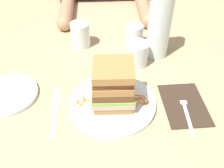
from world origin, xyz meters
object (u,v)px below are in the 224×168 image
main_plate (113,103)px  empty_tumbler_1 (80,35)px  empty_tumbler_0 (134,35)px  fork (186,109)px  sandwich (113,85)px  water_bottle (160,21)px  side_plate (7,95)px  knife (55,111)px  napkin_dark (184,104)px  juice_glass (137,55)px

main_plate → empty_tumbler_1: empty_tumbler_1 is taller
main_plate → empty_tumbler_0: size_ratio=3.17×
fork → empty_tumbler_1: 0.47m
fork → empty_tumbler_0: empty_tumbler_0 is taller
sandwich → water_bottle: 0.31m
sandwich → side_plate: size_ratio=0.73×
sandwich → knife: size_ratio=0.66×
napkin_dark → side_plate: side_plate is taller
sandwich → knife: sandwich is taller
knife → empty_tumbler_0: size_ratio=2.53×
napkin_dark → fork: fork is taller
knife → fork: bearing=-2.5°
napkin_dark → side_plate: size_ratio=0.97×
empty_tumbler_0 → fork: bearing=-73.2°
main_plate → napkin_dark: main_plate is taller
water_bottle → side_plate: water_bottle is taller
empty_tumbler_1 → juice_glass: bearing=-33.0°
empty_tumbler_1 → main_plate: bearing=-72.5°
juice_glass → fork: bearing=-63.9°
fork → main_plate: bearing=170.3°
napkin_dark → water_bottle: bearing=98.0°
sandwich → juice_glass: sandwich is taller
main_plate → napkin_dark: bearing=-3.6°
sandwich → empty_tumbler_1: size_ratio=1.43×
main_plate → water_bottle: 0.33m
empty_tumbler_0 → empty_tumbler_1: empty_tumbler_1 is taller
water_bottle → empty_tumbler_1: size_ratio=3.22×
sandwich → water_bottle: size_ratio=0.44×
sandwich → napkin_dark: size_ratio=0.75×
knife → water_bottle: bearing=38.0°
main_plate → napkin_dark: (0.21, -0.01, -0.01)m
main_plate → sandwich: size_ratio=1.88×
juice_glass → water_bottle: size_ratio=0.28×
side_plate → napkin_dark: bearing=-7.3°
juice_glass → empty_tumbler_0: juice_glass is taller
main_plate → sandwich: sandwich is taller
fork → water_bottle: water_bottle is taller
fork → napkin_dark: bearing=86.5°
empty_tumbler_0 → empty_tumbler_1: size_ratio=0.85×
knife → side_plate: bearing=154.0°
napkin_dark → juice_glass: size_ratio=2.12×
juice_glass → knife: bearing=-141.2°
sandwich → empty_tumbler_1: sandwich is taller
juice_glass → sandwich: bearing=-116.7°
juice_glass → side_plate: (-0.41, -0.14, -0.03)m
knife → empty_tumbler_1: 0.35m
sandwich → napkin_dark: 0.22m
main_plate → empty_tumbler_1: 0.34m
water_bottle → empty_tumbler_1: 0.30m
side_plate → main_plate: bearing=-9.7°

